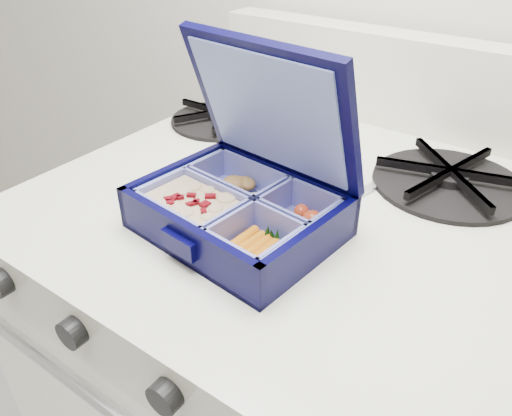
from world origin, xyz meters
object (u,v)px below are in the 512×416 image
Objects in this scene: burner_grate at (450,176)px; fork at (355,195)px; stove at (288,410)px; bento_box at (238,212)px.

burner_grate is 1.07× the size of fork.
stove is 0.46m from fork.
stove is at bearing 91.88° from bento_box.
bento_box is 1.16× the size of fork.
bento_box is at bearing -123.67° from burner_grate.
bento_box is 0.16m from fork.
bento_box reaches higher than stove.
burner_grate is (0.16, 0.24, -0.01)m from bento_box.
bento_box is at bearing -94.22° from stove.
burner_grate reaches higher than fork.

